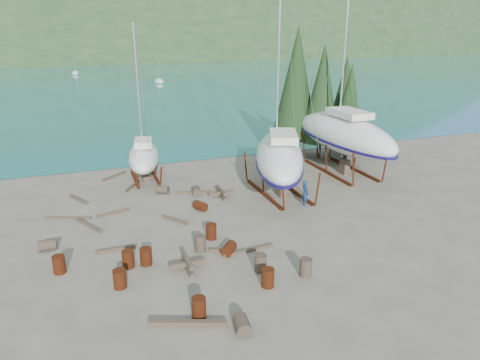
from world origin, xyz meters
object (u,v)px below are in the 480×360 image
object	(u,v)px
large_sailboat_near	(279,156)
large_sailboat_far	(343,133)
worker	(305,193)
small_sailboat_shore	(144,156)

from	to	relation	value
large_sailboat_near	large_sailboat_far	distance (m)	7.51
large_sailboat_far	worker	distance (m)	8.65
small_sailboat_shore	worker	size ratio (longest dim) A/B	6.69
large_sailboat_far	large_sailboat_near	bearing A→B (deg)	-157.89
large_sailboat_far	small_sailboat_shore	bearing A→B (deg)	167.13
large_sailboat_far	small_sailboat_shore	world-z (taller)	large_sailboat_far
large_sailboat_near	large_sailboat_far	size ratio (longest dim) A/B	0.87
large_sailboat_near	large_sailboat_far	xyz separation A→B (m)	(6.93, 2.86, 0.46)
large_sailboat_far	worker	world-z (taller)	large_sailboat_far
large_sailboat_far	small_sailboat_shore	size ratio (longest dim) A/B	1.72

